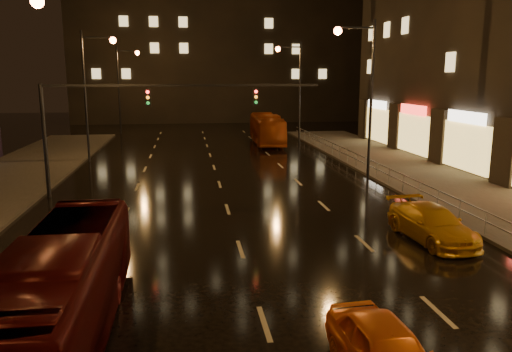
# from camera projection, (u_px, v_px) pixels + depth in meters

# --- Properties ---
(ground) EXTENTS (140.00, 140.00, 0.00)m
(ground) POSITION_uv_depth(u_px,v_px,m) (222.00, 192.00, 29.04)
(ground) COLOR black
(ground) RESTS_ON ground
(sidewalk_right) EXTENTS (7.00, 70.00, 0.15)m
(sidewalk_right) POSITION_uv_depth(u_px,v_px,m) (487.00, 203.00, 26.00)
(sidewalk_right) COLOR #38332D
(sidewalk_right) RESTS_ON ground
(building_distant) EXTENTS (44.00, 16.00, 36.00)m
(building_distant) POSITION_uv_depth(u_px,v_px,m) (222.00, 1.00, 76.58)
(building_distant) COLOR black
(building_distant) RESTS_ON ground
(traffic_signal) EXTENTS (15.31, 0.32, 6.20)m
(traffic_signal) POSITION_uv_depth(u_px,v_px,m) (129.00, 111.00, 27.42)
(traffic_signal) COLOR black
(traffic_signal) RESTS_ON ground
(railing_right) EXTENTS (0.05, 56.00, 1.00)m
(railing_right) POSITION_uv_depth(u_px,v_px,m) (403.00, 178.00, 28.31)
(railing_right) COLOR #99999E
(railing_right) RESTS_ON sidewalk_right
(bus_red) EXTENTS (2.29, 9.76, 2.72)m
(bus_red) POSITION_uv_depth(u_px,v_px,m) (62.00, 289.00, 12.44)
(bus_red) COLOR #4D0B0B
(bus_red) RESTS_ON ground
(bus_curb) EXTENTS (2.87, 10.57, 2.92)m
(bus_curb) POSITION_uv_depth(u_px,v_px,m) (267.00, 129.00, 49.70)
(bus_curb) COLOR #A13F10
(bus_curb) RESTS_ON ground
(taxi_far) EXTENTS (2.37, 4.99, 1.41)m
(taxi_far) POSITION_uv_depth(u_px,v_px,m) (432.00, 224.00, 20.25)
(taxi_far) COLOR orange
(taxi_far) RESTS_ON ground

